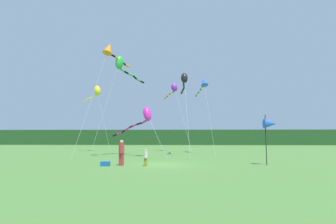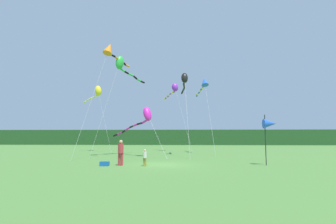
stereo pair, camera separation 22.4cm
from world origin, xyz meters
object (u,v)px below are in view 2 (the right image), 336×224
person_adult (121,151)px  kite_blue (204,83)px  person_child (145,157)px  kite_yellow (97,92)px  kite_magenta (143,117)px  kite_purple (174,89)px  kite_black (184,80)px  cooler_box (105,164)px  kite_green (122,65)px  kite_orange (110,50)px  banner_flag_pole (270,124)px

person_adult → kite_blue: size_ratio=0.19×
person_child → kite_yellow: 20.67m
kite_magenta → kite_purple: size_ratio=0.79×
kite_blue → kite_black: bearing=-124.9°
person_child → kite_black: kite_black is taller
person_adult → cooler_box: (-1.04, -0.33, -0.84)m
kite_black → kite_yellow: (-11.93, 6.70, -0.05)m
kite_magenta → kite_blue: (6.78, 4.90, 4.55)m
cooler_box → kite_green: 13.26m
kite_magenta → kite_purple: 10.16m
kite_blue → kite_orange: size_ratio=0.81×
cooler_box → kite_yellow: bearing=110.2°
kite_magenta → cooler_box: bearing=-98.6°
person_adult → kite_yellow: 19.56m
person_child → kite_blue: kite_blue is taller
kite_purple → kite_black: size_ratio=1.04×
banner_flag_pole → kite_green: 16.57m
cooler_box → kite_blue: kite_blue is taller
kite_blue → kite_yellow: 14.73m
kite_black → kite_orange: bearing=-159.7°
person_child → kite_purple: bearing=84.9°
person_child → kite_purple: size_ratio=0.12×
cooler_box → kite_green: bearing=96.6°
person_child → kite_green: 13.42m
person_child → person_adult: bearing=169.9°
person_child → kite_yellow: kite_yellow is taller
kite_green → person_child: bearing=-67.0°
person_adult → kite_black: size_ratio=0.20×
person_child → kite_blue: 16.78m
kite_green → kite_purple: (5.42, 8.32, -1.09)m
kite_blue → kite_purple: bearing=136.0°
kite_magenta → kite_blue: size_ratio=0.80×
person_adult → person_child: person_adult is taller
kite_blue → kite_black: (-2.45, -3.51, -0.35)m
kite_orange → banner_flag_pole: bearing=-25.5°
kite_black → kite_yellow: size_ratio=1.00×
kite_magenta → kite_blue: 9.52m
kite_magenta → kite_black: (4.33, 1.39, 4.21)m
person_child → kite_blue: bearing=68.9°
person_child → kite_orange: kite_orange is taller
cooler_box → kite_purple: kite_purple is taller
kite_orange → kite_black: bearing=20.3°
kite_blue → kite_orange: kite_orange is taller
banner_flag_pole → kite_yellow: size_ratio=0.40×
banner_flag_pole → kite_purple: bearing=114.0°
person_adult → banner_flag_pole: banner_flag_pole is taller
kite_green → person_adult: bearing=-76.6°
person_child → cooler_box: size_ratio=1.93×
kite_orange → person_adult: bearing=-67.6°
kite_magenta → kite_yellow: (-7.60, 8.09, 4.16)m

